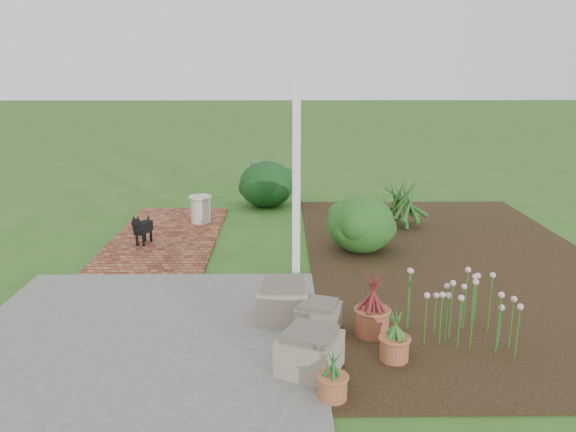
{
  "coord_description": "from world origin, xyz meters",
  "views": [
    {
      "loc": [
        0.12,
        -6.76,
        2.6
      ],
      "look_at": [
        0.2,
        0.4,
        0.7
      ],
      "focal_mm": 35.0,
      "sensor_mm": 36.0,
      "label": 1
    }
  ],
  "objects_px": {
    "black_dog": "(142,227)",
    "cream_ceramic_urn": "(201,209)",
    "evergreen_shrub": "(361,223)",
    "stone_trough_near": "(318,318)"
  },
  "relations": [
    {
      "from": "black_dog",
      "to": "cream_ceramic_urn",
      "type": "bearing_deg",
      "value": 73.78
    },
    {
      "from": "cream_ceramic_urn",
      "to": "evergreen_shrub",
      "type": "relative_size",
      "value": 0.46
    },
    {
      "from": "black_dog",
      "to": "evergreen_shrub",
      "type": "bearing_deg",
      "value": 8.35
    },
    {
      "from": "stone_trough_near",
      "to": "black_dog",
      "type": "height_order",
      "value": "black_dog"
    },
    {
      "from": "black_dog",
      "to": "stone_trough_near",
      "type": "bearing_deg",
      "value": -36.4
    },
    {
      "from": "stone_trough_near",
      "to": "evergreen_shrub",
      "type": "height_order",
      "value": "evergreen_shrub"
    },
    {
      "from": "stone_trough_near",
      "to": "black_dog",
      "type": "xyz_separation_m",
      "value": [
        -2.44,
        2.88,
        0.13
      ]
    },
    {
      "from": "cream_ceramic_urn",
      "to": "evergreen_shrub",
      "type": "height_order",
      "value": "evergreen_shrub"
    },
    {
      "from": "black_dog",
      "to": "evergreen_shrub",
      "type": "height_order",
      "value": "evergreen_shrub"
    },
    {
      "from": "stone_trough_near",
      "to": "cream_ceramic_urn",
      "type": "height_order",
      "value": "cream_ceramic_urn"
    }
  ]
}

